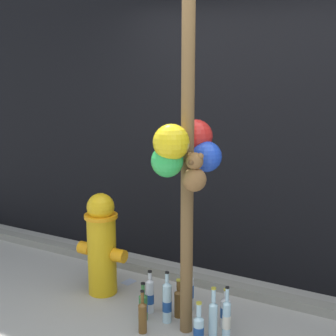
{
  "coord_description": "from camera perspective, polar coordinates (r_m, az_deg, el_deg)",
  "views": [
    {
      "loc": [
        1.33,
        -2.46,
        1.86
      ],
      "look_at": [
        -0.25,
        0.37,
        1.2
      ],
      "focal_mm": 50.4,
      "sensor_mm": 36.0,
      "label": 1
    }
  ],
  "objects": [
    {
      "name": "bottle_0",
      "position": [
        3.69,
        -0.11,
        -15.89
      ],
      "size": [
        0.07,
        0.07,
        0.41
      ],
      "color": "#B2DBEA",
      "rests_on": "ground_plane"
    },
    {
      "name": "bottle_1",
      "position": [
        3.88,
        2.55,
        -14.62
      ],
      "size": [
        0.08,
        0.08,
        0.36
      ],
      "color": "silver",
      "rests_on": "ground_plane"
    },
    {
      "name": "building_wall",
      "position": [
        4.23,
        10.95,
        8.94
      ],
      "size": [
        10.0,
        0.2,
        3.38
      ],
      "color": "black",
      "rests_on": "ground_plane"
    },
    {
      "name": "fire_hydrant",
      "position": [
        4.07,
        -8.03,
        -9.01
      ],
      "size": [
        0.46,
        0.28,
        0.88
      ],
      "color": "gold",
      "rests_on": "ground_plane"
    },
    {
      "name": "bottle_7",
      "position": [
        3.58,
        -3.1,
        -17.45
      ],
      "size": [
        0.06,
        0.06,
        0.33
      ],
      "color": "brown",
      "rests_on": "ground_plane"
    },
    {
      "name": "bottle_3",
      "position": [
        3.75,
        -3.02,
        -16.29
      ],
      "size": [
        0.07,
        0.07,
        0.3
      ],
      "color": "#337038",
      "rests_on": "ground_plane"
    },
    {
      "name": "bottle_8",
      "position": [
        3.49,
        7.09,
        -17.75
      ],
      "size": [
        0.06,
        0.06,
        0.41
      ],
      "color": "#B2DBEA",
      "rests_on": "ground_plane"
    },
    {
      "name": "litter_0",
      "position": [
        4.4,
        -4.77,
        -13.55
      ],
      "size": [
        0.11,
        0.14,
        0.01
      ],
      "primitive_type": "cube",
      "rotation": [
        0.0,
        0.0,
        1.41
      ],
      "color": "#8C99B2",
      "rests_on": "ground_plane"
    },
    {
      "name": "curb_strip",
      "position": [
        4.22,
        8.13,
        -14.23
      ],
      "size": [
        8.0,
        0.12,
        0.08
      ],
      "primitive_type": "cube",
      "color": "gray",
      "rests_on": "ground_plane"
    },
    {
      "name": "memorial_post",
      "position": [
        3.19,
        2.36,
        6.04
      ],
      "size": [
        0.48,
        0.62,
        2.92
      ],
      "color": "brown",
      "rests_on": "ground_plane"
    },
    {
      "name": "bottle_5",
      "position": [
        3.46,
        3.72,
        -18.79
      ],
      "size": [
        0.07,
        0.07,
        0.31
      ],
      "color": "#B2DBEA",
      "rests_on": "ground_plane"
    },
    {
      "name": "bottle_6",
      "position": [
        3.78,
        1.28,
        -15.85
      ],
      "size": [
        0.07,
        0.07,
        0.31
      ],
      "color": "brown",
      "rests_on": "ground_plane"
    },
    {
      "name": "bottle_2",
      "position": [
        3.5,
        5.48,
        -17.66
      ],
      "size": [
        0.06,
        0.06,
        0.4
      ],
      "color": "#B2DBEA",
      "rests_on": "ground_plane"
    },
    {
      "name": "bottle_9",
      "position": [
        3.67,
        6.95,
        -16.82
      ],
      "size": [
        0.08,
        0.08,
        0.3
      ],
      "color": "silver",
      "rests_on": "ground_plane"
    },
    {
      "name": "bottle_4",
      "position": [
        3.84,
        -2.2,
        -15.12
      ],
      "size": [
        0.06,
        0.06,
        0.35
      ],
      "color": "silver",
      "rests_on": "ground_plane"
    }
  ]
}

